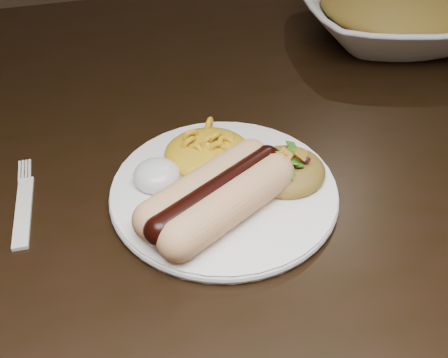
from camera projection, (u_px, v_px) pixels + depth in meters
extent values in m
cube|color=black|center=(161.00, 160.00, 0.61)|extent=(1.60, 0.90, 0.04)
cylinder|color=black|center=(439.00, 138.00, 1.27)|extent=(0.07, 0.07, 0.71)
cylinder|color=white|center=(224.00, 191.00, 0.53)|extent=(0.30, 0.30, 0.01)
cylinder|color=#FBBF78|center=(222.00, 207.00, 0.48)|extent=(0.13, 0.10, 0.04)
cylinder|color=#FBBF78|center=(213.00, 184.00, 0.50)|extent=(0.13, 0.10, 0.04)
cylinder|color=black|center=(217.00, 192.00, 0.49)|extent=(0.14, 0.09, 0.03)
ellipsoid|color=gold|center=(207.00, 142.00, 0.56)|extent=(0.11, 0.11, 0.04)
ellipsoid|color=silver|center=(156.00, 171.00, 0.53)|extent=(0.06, 0.06, 0.03)
ellipsoid|color=#AC3D16|center=(286.00, 168.00, 0.54)|extent=(0.08, 0.08, 0.03)
cube|color=silver|center=(23.00, 211.00, 0.52)|extent=(0.03, 0.16, 0.00)
imported|color=silver|center=(395.00, 15.00, 0.79)|extent=(0.34, 0.34, 0.07)
ellipsoid|color=#AC3D16|center=(397.00, 5.00, 0.78)|extent=(0.27, 0.27, 0.06)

